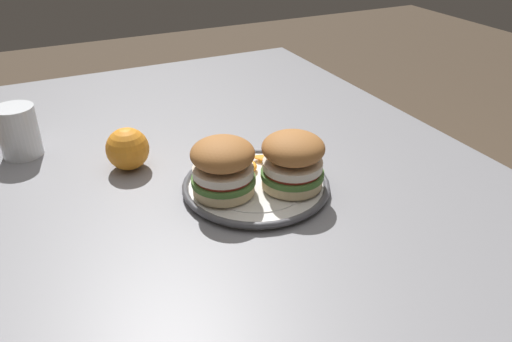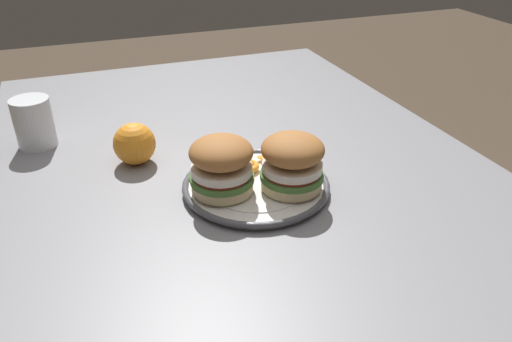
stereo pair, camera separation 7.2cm
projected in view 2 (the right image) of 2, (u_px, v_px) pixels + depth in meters
The scene contains 9 objects.
dining_table at pixel (247, 210), 1.03m from camera, with size 1.47×0.96×0.76m.
dinner_plate at pixel (256, 186), 0.92m from camera, with size 0.27×0.27×0.02m.
sandwich_half_left at pixel (292, 161), 0.88m from camera, with size 0.14×0.14×0.10m.
sandwich_half_right at pixel (222, 164), 0.87m from camera, with size 0.14×0.14×0.10m.
orange_peel_curled at pixel (247, 166), 0.96m from camera, with size 0.06×0.06×0.01m.
orange_peel_strip_long at pixel (221, 164), 0.97m from camera, with size 0.05×0.07×0.01m.
orange_peel_strip_short at pixel (275, 160), 0.98m from camera, with size 0.07×0.07×0.01m.
drinking_glass at pixel (35, 126), 1.07m from camera, with size 0.08×0.08×0.11m.
whole_orange at pixel (134, 144), 1.00m from camera, with size 0.08×0.08×0.08m, color orange.
Camera 2 is at (-0.81, 0.29, 1.24)m, focal length 35.65 mm.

